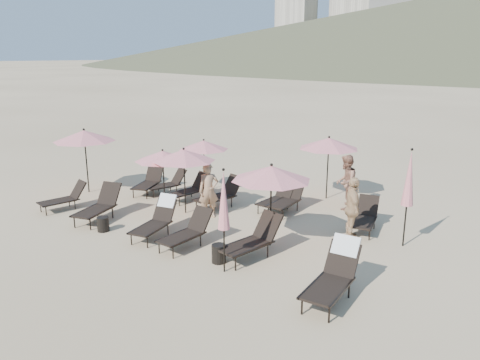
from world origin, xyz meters
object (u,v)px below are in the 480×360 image
Objects in this scene: lounger_9 at (277,197)px; side_table_1 at (219,254)px; lounger_2 at (157,219)px; lounger_10 at (287,199)px; umbrella_open_5 at (84,136)px; side_table_0 at (103,224)px; umbrella_open_4 at (329,143)px; lounger_6 at (149,181)px; beachgoer_a at (209,191)px; beachgoer_c at (353,209)px; umbrella_closed_0 at (224,201)px; umbrella_open_3 at (204,145)px; lounger_12 at (191,188)px; lounger_7 at (168,183)px; umbrella_open_0 at (163,156)px; lounger_1 at (99,205)px; lounger_0 at (64,197)px; umbrella_open_1 at (184,155)px; lounger_11 at (365,217)px; lounger_5 at (334,274)px; umbrella_open_2 at (271,173)px; umbrella_closed_1 at (409,179)px; lounger_8 at (220,194)px; lounger_4 at (252,239)px; beachgoer_b at (346,182)px; lounger_3 at (187,231)px.

side_table_1 is at bearing -75.03° from lounger_9.
lounger_2 is 4.51m from lounger_10.
umbrella_open_5 is 5.61× the size of side_table_0.
umbrella_open_4 is at bearing 56.89° from lounger_2.
beachgoer_a is at bearing -34.05° from lounger_6.
lounger_2 is 5.57m from beachgoer_c.
umbrella_closed_0 is 5.89× the size of side_table_0.
umbrella_closed_0 is (8.30, -2.55, -0.38)m from umbrella_open_5.
umbrella_open_3 is (-3.82, 0.39, 1.34)m from lounger_10.
lounger_2 is 3.82× the size of side_table_1.
umbrella_open_5 reaches higher than lounger_12.
umbrella_open_0 reaches higher than lounger_7.
umbrella_open_4 reaches higher than lounger_1.
lounger_0 is 1.01× the size of lounger_9.
umbrella_open_1 is at bearing -13.98° from lounger_7.
lounger_5 is at bearing -89.77° from lounger_11.
umbrella_open_2 is at bearing 87.73° from umbrella_closed_0.
lounger_1 is 5.87m from umbrella_open_2.
umbrella_open_5 is at bearing 147.10° from side_table_0.
lounger_10 reaches higher than lounger_12.
umbrella_closed_1 reaches higher than umbrella_open_1.
lounger_12 is 6.20m from beachgoer_c.
lounger_11 is at bearing -45.65° from umbrella_open_4.
lounger_7 is (-0.25, 3.41, -0.08)m from lounger_1.
umbrella_open_1 is 4.67m from umbrella_open_5.
umbrella_open_1 is 1.24× the size of beachgoer_a.
lounger_8 is 0.81× the size of umbrella_open_4.
lounger_4 is 0.95× the size of umbrella_open_3.
beachgoer_b reaches higher than lounger_7.
lounger_5 reaches higher than side_table_1.
lounger_10 reaches higher than side_table_1.
lounger_8 is 1.15m from beachgoer_a.
umbrella_open_2 reaches higher than lounger_12.
lounger_0 is 7.61m from umbrella_open_2.
lounger_2 is 4.90m from umbrella_open_3.
lounger_8 reaches higher than lounger_10.
beachgoer_a is at bearing -23.96° from lounger_12.
lounger_8 is at bearing 68.31° from side_table_0.
umbrella_open_0 reaches higher than beachgoer_b.
umbrella_open_5 reaches higher than beachgoer_b.
lounger_1 reaches higher than lounger_6.
lounger_7 is at bearing -151.69° from umbrella_open_4.
lounger_5 is (2.58, -0.78, 0.08)m from lounger_4.
lounger_3 reaches higher than lounger_0.
umbrella_open_5 is (-10.11, -2.04, 1.74)m from lounger_11.
lounger_7 is (0.66, 0.33, -0.04)m from lounger_6.
umbrella_open_3 is 1.12× the size of beachgoer_c.
beachgoer_a is at bearing 3.58° from umbrella_open_5.
lounger_10 is at bearing 5.15° from lounger_9.
lounger_9 is 3.23m from lounger_12.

